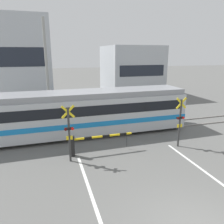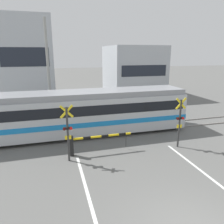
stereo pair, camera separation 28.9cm
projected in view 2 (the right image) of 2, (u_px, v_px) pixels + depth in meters
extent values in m
cube|color=gray|center=(112.00, 134.00, 15.14)|extent=(50.00, 0.10, 0.08)
cube|color=gray|center=(107.00, 127.00, 16.47)|extent=(50.00, 0.10, 0.08)
cube|color=#B7BCC1|center=(78.00, 114.00, 14.84)|extent=(15.09, 2.72, 2.42)
cube|color=gray|center=(77.00, 94.00, 14.48)|extent=(14.94, 2.40, 0.36)
cube|color=#197AC6|center=(78.00, 119.00, 14.94)|extent=(15.10, 2.78, 0.32)
cube|color=black|center=(77.00, 107.00, 14.70)|extent=(14.48, 2.76, 0.64)
cylinder|color=black|center=(3.00, 140.00, 13.22)|extent=(0.76, 0.12, 0.76)
cylinder|color=black|center=(7.00, 132.00, 14.55)|extent=(0.76, 0.12, 0.76)
cylinder|color=black|center=(145.00, 126.00, 15.69)|extent=(0.76, 0.12, 0.76)
cylinder|color=black|center=(137.00, 121.00, 17.02)|extent=(0.76, 0.12, 0.76)
cube|color=black|center=(72.00, 146.00, 11.91)|extent=(0.20, 0.20, 1.17)
cube|color=yellow|center=(102.00, 136.00, 12.26)|extent=(3.43, 0.09, 0.09)
cube|color=black|center=(87.00, 138.00, 12.03)|extent=(0.41, 0.10, 0.10)
cube|color=black|center=(105.00, 136.00, 12.31)|extent=(0.41, 0.10, 0.10)
cube|color=black|center=(122.00, 134.00, 12.58)|extent=(0.41, 0.10, 0.10)
cylinder|color=black|center=(126.00, 141.00, 12.75)|extent=(0.02, 0.02, 0.76)
cube|color=black|center=(136.00, 112.00, 18.82)|extent=(0.20, 0.20, 1.17)
cube|color=yellow|center=(117.00, 109.00, 18.27)|extent=(3.43, 0.09, 0.09)
cube|color=black|center=(126.00, 108.00, 18.49)|extent=(0.41, 0.10, 0.10)
cube|color=black|center=(115.00, 109.00, 18.22)|extent=(0.41, 0.10, 0.10)
cube|color=black|center=(103.00, 110.00, 17.95)|extent=(0.41, 0.10, 0.10)
cylinder|color=black|center=(100.00, 115.00, 18.00)|extent=(0.02, 0.02, 0.76)
cylinder|color=#333333|center=(68.00, 135.00, 11.11)|extent=(0.11, 0.11, 2.91)
cube|color=yellow|center=(67.00, 112.00, 10.79)|extent=(0.68, 0.04, 0.68)
cube|color=yellow|center=(67.00, 112.00, 10.79)|extent=(0.68, 0.04, 0.68)
cube|color=black|center=(68.00, 128.00, 11.01)|extent=(0.44, 0.12, 0.12)
cylinder|color=#4C0C0C|center=(64.00, 129.00, 10.90)|extent=(0.15, 0.03, 0.15)
cylinder|color=red|center=(71.00, 128.00, 10.99)|extent=(0.15, 0.03, 0.15)
cube|color=yellow|center=(68.00, 138.00, 11.13)|extent=(0.32, 0.03, 0.20)
cylinder|color=#333333|center=(179.00, 124.00, 12.81)|extent=(0.11, 0.11, 2.91)
cube|color=yellow|center=(181.00, 104.00, 12.49)|extent=(0.68, 0.04, 0.68)
cube|color=yellow|center=(181.00, 104.00, 12.49)|extent=(0.68, 0.04, 0.68)
cube|color=black|center=(180.00, 118.00, 12.72)|extent=(0.44, 0.12, 0.12)
cylinder|color=#4C0C0C|center=(178.00, 119.00, 12.61)|extent=(0.15, 0.03, 0.15)
cylinder|color=red|center=(183.00, 118.00, 12.70)|extent=(0.15, 0.03, 0.15)
cube|color=yellow|center=(179.00, 126.00, 12.83)|extent=(0.32, 0.03, 0.20)
cylinder|color=brown|center=(91.00, 106.00, 21.59)|extent=(0.13, 0.13, 0.79)
cylinder|color=brown|center=(92.00, 106.00, 21.62)|extent=(0.13, 0.13, 0.79)
cube|color=maroon|center=(91.00, 99.00, 21.42)|extent=(0.38, 0.22, 0.63)
sphere|color=tan|center=(91.00, 95.00, 21.31)|extent=(0.22, 0.22, 0.22)
cube|color=#B2B7BC|center=(28.00, 61.00, 24.76)|extent=(5.46, 7.00, 9.25)
cube|color=#1E232D|center=(25.00, 57.00, 21.38)|extent=(4.59, 0.03, 1.85)
cube|color=#B2B7BC|center=(133.00, 71.00, 28.52)|extent=(6.59, 7.00, 6.34)
cube|color=#1E232D|center=(144.00, 71.00, 25.18)|extent=(5.54, 0.03, 1.27)
cylinder|color=gray|center=(48.00, 70.00, 18.36)|extent=(0.22, 0.22, 8.25)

